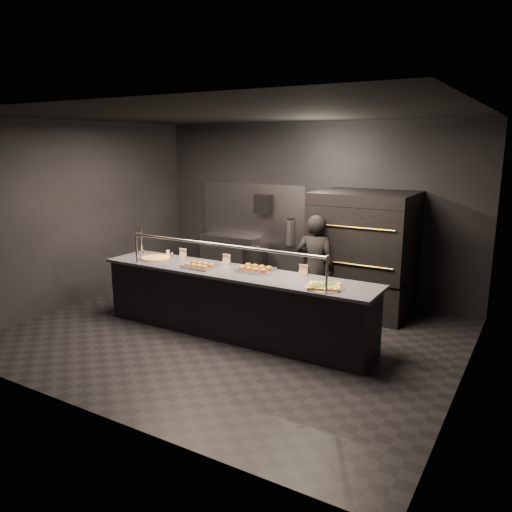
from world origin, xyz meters
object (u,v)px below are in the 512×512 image
(prep_shelf, at_px, (230,258))
(beer_tap, at_px, (141,246))
(trash_bin, at_px, (255,268))
(worker, at_px, (315,267))
(slider_tray_b, at_px, (255,269))
(towel_dispenser, at_px, (263,204))
(service_counter, at_px, (234,303))
(slider_tray_a, at_px, (199,266))
(pizza_oven, at_px, (363,252))
(fire_extinguisher, at_px, (290,233))
(square_pizza, at_px, (324,286))
(round_pizza, at_px, (156,258))

(prep_shelf, bearing_deg, beer_tap, -96.09)
(trash_bin, distance_m, worker, 1.88)
(beer_tap, relative_size, slider_tray_b, 0.86)
(towel_dispenser, bearing_deg, service_counter, -69.37)
(trash_bin, bearing_deg, slider_tray_a, -80.25)
(service_counter, bearing_deg, pizza_oven, 57.73)
(fire_extinguisher, bearing_deg, prep_shelf, -176.34)
(worker, bearing_deg, trash_bin, -37.42)
(pizza_oven, distance_m, towel_dispenser, 2.23)
(beer_tap, height_order, square_pizza, beer_tap)
(fire_extinguisher, xyz_separation_m, slider_tray_b, (0.61, -2.25, -0.11))
(beer_tap, relative_size, square_pizza, 1.00)
(slider_tray_b, bearing_deg, towel_dispenser, 117.38)
(round_pizza, bearing_deg, pizza_oven, 35.90)
(towel_dispenser, xyz_separation_m, square_pizza, (2.30, -2.51, -0.61))
(fire_extinguisher, bearing_deg, round_pizza, -113.94)
(prep_shelf, xyz_separation_m, square_pizza, (3.00, -2.44, 0.49))
(round_pizza, xyz_separation_m, worker, (2.10, 1.18, -0.13))
(service_counter, relative_size, pizza_oven, 2.15)
(beer_tap, xyz_separation_m, square_pizza, (3.23, -0.27, -0.12))
(slider_tray_b, bearing_deg, pizza_oven, 61.76)
(square_pizza, height_order, worker, worker)
(square_pizza, bearing_deg, towel_dispenser, 132.48)
(pizza_oven, height_order, fire_extinguisher, pizza_oven)
(pizza_oven, bearing_deg, fire_extinguisher, 162.11)
(beer_tap, bearing_deg, prep_shelf, 83.91)
(towel_dispenser, bearing_deg, round_pizza, -102.12)
(slider_tray_a, relative_size, slider_tray_b, 0.79)
(worker, bearing_deg, round_pizza, 21.63)
(pizza_oven, height_order, round_pizza, pizza_oven)
(fire_extinguisher, bearing_deg, towel_dispenser, -178.96)
(towel_dispenser, height_order, round_pizza, towel_dispenser)
(prep_shelf, distance_m, towel_dispenser, 1.31)
(slider_tray_b, relative_size, trash_bin, 0.75)
(prep_shelf, distance_m, slider_tray_b, 2.90)
(service_counter, relative_size, slider_tray_b, 7.11)
(beer_tap, bearing_deg, worker, 22.55)
(square_pizza, bearing_deg, trash_bin, 136.00)
(round_pizza, bearing_deg, trash_bin, 76.26)
(towel_dispenser, bearing_deg, worker, -36.95)
(service_counter, relative_size, trash_bin, 5.31)
(pizza_oven, bearing_deg, square_pizza, -84.35)
(fire_extinguisher, bearing_deg, service_counter, -81.70)
(pizza_oven, relative_size, trash_bin, 2.48)
(prep_shelf, xyz_separation_m, worker, (2.29, -1.13, 0.36))
(slider_tray_b, relative_size, worker, 0.36)
(round_pizza, bearing_deg, towel_dispenser, 77.88)
(slider_tray_a, distance_m, slider_tray_b, 0.82)
(slider_tray_a, xyz_separation_m, worker, (1.22, 1.27, -0.14))
(towel_dispenser, distance_m, trash_bin, 1.20)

